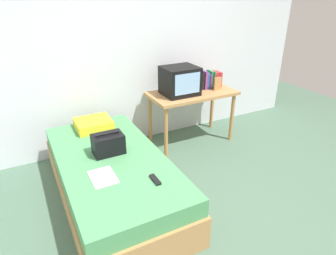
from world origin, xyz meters
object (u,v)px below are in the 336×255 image
at_px(water_bottle, 199,86).
at_px(remote_dark, 155,180).
at_px(handbag, 108,144).
at_px(book_row, 209,79).
at_px(tv, 180,81).
at_px(picture_frame, 218,84).
at_px(magazine, 103,177).
at_px(desk, 192,98).
at_px(pillow, 94,124).
at_px(bed, 113,179).

distance_m(water_bottle, remote_dark, 1.76).
height_order(handbag, remote_dark, handbag).
relative_size(water_bottle, book_row, 0.59).
bearing_deg(remote_dark, tv, 53.05).
relative_size(picture_frame, magazine, 0.60).
distance_m(desk, pillow, 1.35).
bearing_deg(picture_frame, tv, 171.27).
distance_m(tv, picture_frame, 0.55).
height_order(book_row, magazine, book_row).
distance_m(bed, magazine, 0.42).
bearing_deg(bed, magazine, -119.49).
bearing_deg(bed, remote_dark, -68.26).
xyz_separation_m(bed, desk, (1.38, 0.74, 0.39)).
distance_m(pillow, handbag, 0.64).
relative_size(desk, magazine, 4.00).
bearing_deg(desk, remote_dark, -132.07).
bearing_deg(book_row, bed, -154.48).
distance_m(book_row, remote_dark, 2.04).
bearing_deg(desk, pillow, -179.79).
relative_size(pillow, magazine, 1.38).
bearing_deg(magazine, handbag, 65.74).
bearing_deg(pillow, handbag, -91.53).
xyz_separation_m(water_bottle, magazine, (-1.60, -0.97, -0.33)).
bearing_deg(magazine, pillow, 79.40).
bearing_deg(handbag, tv, 28.70).
bearing_deg(tv, book_row, 7.85).
relative_size(bed, magazine, 6.90).
height_order(bed, magazine, magazine).
height_order(picture_frame, magazine, picture_frame).
distance_m(desk, handbag, 1.51).
bearing_deg(handbag, book_row, 22.93).
bearing_deg(water_bottle, pillow, 177.56).
height_order(water_bottle, remote_dark, water_bottle).
distance_m(desk, book_row, 0.38).
bearing_deg(handbag, water_bottle, 22.06).
bearing_deg(pillow, desk, 0.21).
bearing_deg(desk, magazine, -146.23).
distance_m(desk, magazine, 1.86).
xyz_separation_m(water_bottle, picture_frame, (0.29, -0.02, -0.01)).
xyz_separation_m(bed, handbag, (0.01, 0.10, 0.35)).
height_order(tv, magazine, tv).
distance_m(desk, water_bottle, 0.21).
relative_size(tv, pillow, 1.10).
distance_m(tv, handbag, 1.38).
bearing_deg(magazine, desk, 33.77).
bearing_deg(desk, picture_frame, -13.51).
bearing_deg(book_row, tv, -172.15).
distance_m(bed, desk, 1.61).
bearing_deg(book_row, handbag, -157.07).
bearing_deg(tv, picture_frame, -8.73).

